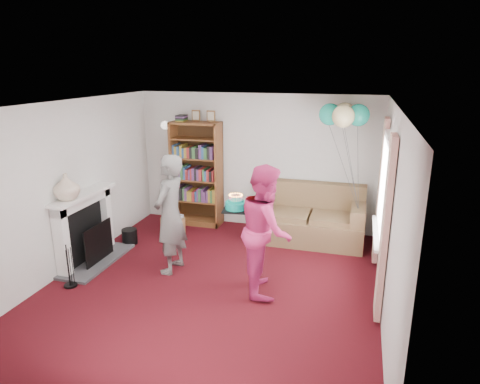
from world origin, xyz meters
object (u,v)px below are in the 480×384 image
(bookcase, at_px, (197,175))
(person_striped, at_px, (170,214))
(person_magenta, at_px, (266,229))
(birthday_cake, at_px, (236,205))
(sofa, at_px, (311,220))

(bookcase, relative_size, person_striped, 1.23)
(person_striped, height_order, person_magenta, person_striped)
(person_striped, relative_size, person_magenta, 1.01)
(person_magenta, bearing_deg, birthday_cake, 66.81)
(person_magenta, bearing_deg, bookcase, 23.17)
(sofa, height_order, birthday_cake, birthday_cake)
(bookcase, distance_m, birthday_cake, 2.58)
(bookcase, bearing_deg, person_striped, -79.81)
(birthday_cake, bearing_deg, person_striped, 172.49)
(person_striped, distance_m, birthday_cake, 1.08)
(sofa, bearing_deg, birthday_cake, -112.70)
(bookcase, bearing_deg, sofa, -5.87)
(person_striped, bearing_deg, person_magenta, 86.37)
(sofa, height_order, person_magenta, person_magenta)
(sofa, distance_m, birthday_cake, 2.24)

